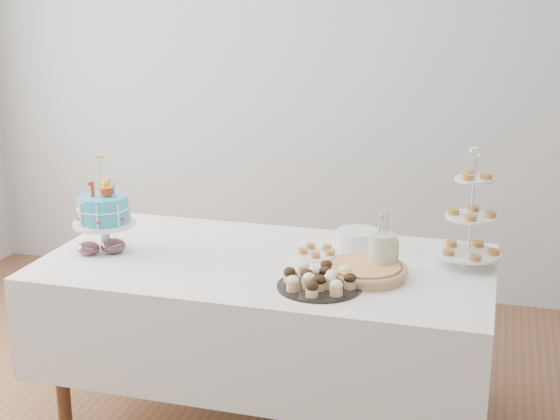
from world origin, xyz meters
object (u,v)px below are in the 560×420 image
(tiered_stand, at_px, (471,217))
(pastry_plate, at_px, (317,252))
(jam_bowl_a, at_px, (88,249))
(table, at_px, (267,309))
(jam_bowl_b, at_px, (113,246))
(pie, at_px, (365,271))
(plate_stack, at_px, (358,238))
(birthday_cake, at_px, (105,225))
(utensil_pitcher, at_px, (383,252))
(cupcake_tray, at_px, (319,279))

(tiered_stand, bearing_deg, pastry_plate, -176.63)
(pastry_plate, xyz_separation_m, jam_bowl_a, (-0.97, -0.27, 0.01))
(table, distance_m, jam_bowl_b, 0.74)
(table, height_order, pie, pie)
(jam_bowl_a, bearing_deg, jam_bowl_b, 29.87)
(tiered_stand, height_order, jam_bowl_b, tiered_stand)
(plate_stack, bearing_deg, birthday_cake, -161.40)
(table, bearing_deg, birthday_cake, -175.22)
(birthday_cake, bearing_deg, plate_stack, 3.33)
(pie, bearing_deg, birthday_cake, 178.61)
(tiered_stand, height_order, pastry_plate, tiered_stand)
(jam_bowl_a, distance_m, utensil_pitcher, 1.29)
(tiered_stand, xyz_separation_m, plate_stack, (-0.50, 0.14, -0.18))
(pastry_plate, bearing_deg, utensil_pitcher, -26.16)
(birthday_cake, height_order, utensil_pitcher, birthday_cake)
(jam_bowl_a, bearing_deg, pie, 2.50)
(tiered_stand, distance_m, utensil_pitcher, 0.41)
(pie, bearing_deg, jam_bowl_b, 179.97)
(table, distance_m, pastry_plate, 0.33)
(jam_bowl_b, bearing_deg, tiered_stand, 9.55)
(plate_stack, bearing_deg, pie, -75.28)
(tiered_stand, xyz_separation_m, utensil_pitcher, (-0.34, -0.19, -0.12))
(cupcake_tray, xyz_separation_m, plate_stack, (0.05, 0.55, 0.00))
(jam_bowl_a, bearing_deg, pastry_plate, 15.65)
(table, xyz_separation_m, birthday_cake, (-0.74, -0.06, 0.34))
(utensil_pitcher, bearing_deg, jam_bowl_b, 173.02)
(utensil_pitcher, bearing_deg, table, 167.13)
(cupcake_tray, distance_m, jam_bowl_a, 1.08)
(jam_bowl_a, height_order, utensil_pitcher, utensil_pitcher)
(tiered_stand, bearing_deg, utensil_pitcher, -150.56)
(table, bearing_deg, pie, -11.50)
(birthday_cake, xyz_separation_m, pastry_plate, (0.93, 0.19, -0.10))
(tiered_stand, bearing_deg, table, -168.78)
(jam_bowl_b, relative_size, utensil_pitcher, 0.43)
(plate_stack, xyz_separation_m, utensil_pitcher, (0.16, -0.33, 0.05))
(birthday_cake, distance_m, tiered_stand, 1.60)
(table, relative_size, cupcake_tray, 5.72)
(tiered_stand, bearing_deg, birthday_cake, -171.77)
(jam_bowl_b, bearing_deg, pie, -0.03)
(table, height_order, jam_bowl_b, jam_bowl_b)
(table, bearing_deg, jam_bowl_b, -172.53)
(table, distance_m, pie, 0.52)
(jam_bowl_a, xyz_separation_m, utensil_pitcher, (1.28, 0.12, 0.06))
(tiered_stand, xyz_separation_m, jam_bowl_a, (-1.62, -0.31, -0.19))
(table, xyz_separation_m, plate_stack, (0.34, 0.30, 0.27))
(pie, bearing_deg, jam_bowl_a, -177.50)
(table, bearing_deg, jam_bowl_a, -169.55)
(table, height_order, cupcake_tray, cupcake_tray)
(plate_stack, relative_size, jam_bowl_b, 1.75)
(cupcake_tray, height_order, tiered_stand, tiered_stand)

